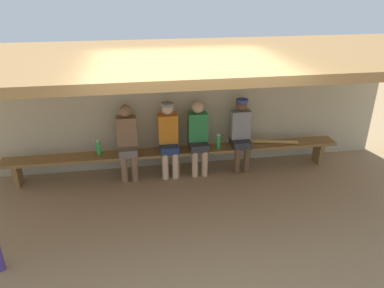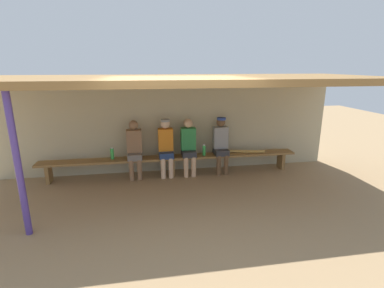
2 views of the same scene
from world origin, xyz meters
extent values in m
plane|color=#9E7F59|center=(0.00, 0.00, 0.00)|extent=(24.00, 24.00, 0.00)
cube|color=#B7AD8C|center=(0.00, 2.00, 1.10)|extent=(8.00, 0.20, 2.20)
cube|color=olive|center=(0.00, 0.70, 2.26)|extent=(8.00, 2.80, 0.12)
cube|color=olive|center=(0.00, 1.55, 0.43)|extent=(6.00, 0.36, 0.05)
cube|color=olive|center=(-2.75, 1.55, 0.21)|extent=(0.08, 0.29, 0.41)
cube|color=olive|center=(0.00, 1.55, 0.21)|extent=(0.08, 0.29, 0.41)
cube|color=olive|center=(2.75, 1.55, 0.21)|extent=(0.08, 0.29, 0.41)
cube|color=#333338|center=(1.17, 1.53, 0.53)|extent=(0.32, 0.40, 0.14)
cylinder|color=brown|center=(1.08, 1.37, 0.24)|extent=(0.11, 0.11, 0.48)
cylinder|color=brown|center=(1.26, 1.37, 0.24)|extent=(0.11, 0.11, 0.48)
cube|color=gray|center=(1.17, 1.61, 0.86)|extent=(0.34, 0.20, 0.52)
sphere|color=brown|center=(1.17, 1.61, 1.23)|extent=(0.21, 0.21, 0.21)
cylinder|color=#2D47A5|center=(1.17, 1.57, 1.32)|extent=(0.21, 0.21, 0.05)
cube|color=navy|center=(-0.14, 1.53, 0.53)|extent=(0.32, 0.40, 0.14)
cylinder|color=beige|center=(-0.23, 1.37, 0.24)|extent=(0.11, 0.11, 0.48)
cylinder|color=beige|center=(-0.05, 1.37, 0.24)|extent=(0.11, 0.11, 0.48)
cube|color=orange|center=(-0.14, 1.61, 0.86)|extent=(0.34, 0.20, 0.52)
sphere|color=beige|center=(-0.14, 1.61, 1.23)|extent=(0.21, 0.21, 0.21)
cylinder|color=gray|center=(-0.14, 1.57, 1.32)|extent=(0.21, 0.21, 0.05)
cube|color=#333338|center=(0.39, 1.53, 0.53)|extent=(0.32, 0.40, 0.14)
cylinder|color=#DBAD84|center=(0.30, 1.37, 0.24)|extent=(0.11, 0.11, 0.48)
cylinder|color=#DBAD84|center=(0.48, 1.37, 0.24)|extent=(0.11, 0.11, 0.48)
cube|color=#2D8442|center=(0.39, 1.61, 0.86)|extent=(0.34, 0.20, 0.52)
sphere|color=#DBAD84|center=(0.39, 1.61, 1.23)|extent=(0.21, 0.21, 0.21)
cube|color=slate|center=(-0.85, 1.53, 0.53)|extent=(0.32, 0.40, 0.14)
cylinder|color=#8C6647|center=(-0.94, 1.37, 0.24)|extent=(0.11, 0.11, 0.48)
cylinder|color=#8C6647|center=(-0.76, 1.37, 0.24)|extent=(0.11, 0.11, 0.48)
cube|color=#8C6647|center=(-0.85, 1.61, 0.86)|extent=(0.34, 0.20, 0.52)
sphere|color=#8C6647|center=(-0.85, 1.61, 1.23)|extent=(0.21, 0.21, 0.21)
cylinder|color=green|center=(-1.36, 1.60, 0.58)|extent=(0.08, 0.08, 0.25)
cylinder|color=white|center=(-1.36, 1.60, 0.72)|extent=(0.06, 0.06, 0.02)
cylinder|color=green|center=(0.76, 1.52, 0.58)|extent=(0.08, 0.08, 0.24)
cylinder|color=white|center=(0.76, 1.52, 0.71)|extent=(0.05, 0.05, 0.02)
cylinder|color=tan|center=(1.82, 1.55, 0.49)|extent=(0.88, 0.25, 0.07)
camera|label=1|loc=(-0.68, -4.35, 3.28)|focal=34.29mm
camera|label=2|loc=(-0.60, -4.82, 2.52)|focal=26.76mm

